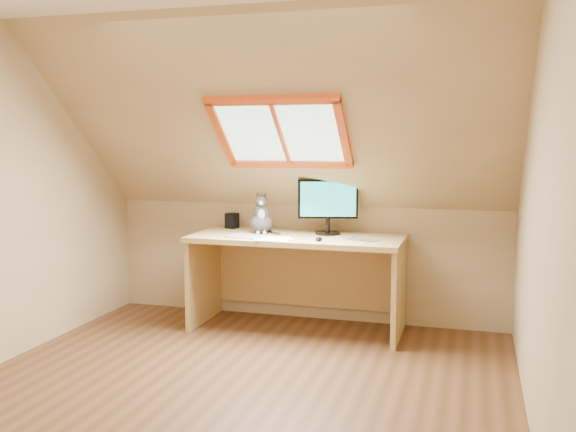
% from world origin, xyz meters
% --- Properties ---
extents(ground, '(3.50, 3.50, 0.00)m').
position_xyz_m(ground, '(0.00, 0.00, 0.00)').
color(ground, brown).
rests_on(ground, ground).
extents(room_shell, '(3.52, 3.52, 2.41)m').
position_xyz_m(room_shell, '(0.00, -0.09, 1.43)').
color(room_shell, tan).
rests_on(room_shell, ground).
extents(desk, '(1.73, 0.76, 0.79)m').
position_xyz_m(desk, '(0.04, 1.45, 0.55)').
color(desk, tan).
rests_on(desk, ground).
extents(monitor, '(0.49, 0.21, 0.46)m').
position_xyz_m(monitor, '(0.26, 1.51, 1.05)').
color(monitor, black).
rests_on(monitor, desk).
extents(cat, '(0.25, 0.27, 0.35)m').
position_xyz_m(cat, '(-0.29, 1.43, 0.91)').
color(cat, '#45403D').
rests_on(cat, desk).
extents(desk_speaker, '(0.11, 0.11, 0.13)m').
position_xyz_m(desk_speaker, '(-0.63, 1.63, 0.86)').
color(desk_speaker, black).
rests_on(desk_speaker, desk).
extents(graphics_tablet, '(0.34, 0.28, 0.01)m').
position_xyz_m(graphics_tablet, '(-0.33, 1.17, 0.80)').
color(graphics_tablet, '#B2B2B7').
rests_on(graphics_tablet, desk).
extents(mouse, '(0.06, 0.10, 0.03)m').
position_xyz_m(mouse, '(0.27, 1.15, 0.80)').
color(mouse, black).
rests_on(mouse, desk).
extents(papers, '(0.35, 0.30, 0.01)m').
position_xyz_m(papers, '(-0.14, 1.12, 0.79)').
color(papers, white).
rests_on(papers, desk).
extents(cables, '(0.51, 0.26, 0.01)m').
position_xyz_m(cables, '(0.49, 1.26, 0.79)').
color(cables, silver).
rests_on(cables, desk).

